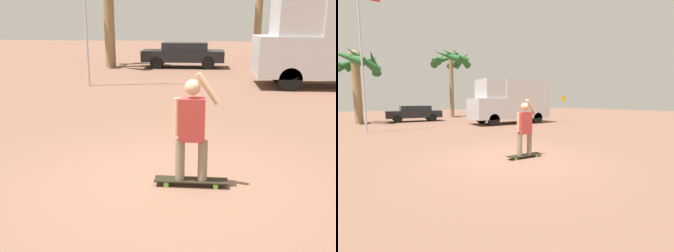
{
  "view_description": "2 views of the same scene",
  "coord_description": "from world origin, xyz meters",
  "views": [
    {
      "loc": [
        0.42,
        -5.37,
        2.39
      ],
      "look_at": [
        -0.11,
        0.16,
        0.81
      ],
      "focal_mm": 40.0,
      "sensor_mm": 36.0,
      "label": 1
    },
    {
      "loc": [
        -3.41,
        -5.46,
        1.63
      ],
      "look_at": [
        0.08,
        0.55,
        0.88
      ],
      "focal_mm": 24.0,
      "sensor_mm": 36.0,
      "label": 2
    }
  ],
  "objects": [
    {
      "name": "skateboard",
      "position": [
        0.27,
        -0.19,
        0.08
      ],
      "size": [
        1.09,
        0.23,
        0.09
      ],
      "color": "black",
      "rests_on": "ground_plane"
    },
    {
      "name": "camper_van",
      "position": [
        5.4,
        8.93,
        1.71
      ],
      "size": [
        5.9,
        2.29,
        3.17
      ],
      "color": "black",
      "rests_on": "ground_plane"
    },
    {
      "name": "person_skateboarder",
      "position": [
        0.27,
        -0.19,
        0.94
      ],
      "size": [
        0.66,
        0.23,
        1.61
      ],
      "color": "gray",
      "rests_on": "skateboard"
    },
    {
      "name": "parked_car_black",
      "position": [
        -0.65,
        14.32,
        0.7
      ],
      "size": [
        4.2,
        1.7,
        1.29
      ],
      "color": "black",
      "rests_on": "ground_plane"
    },
    {
      "name": "ground_plane",
      "position": [
        0.0,
        0.0,
        0.0
      ],
      "size": [
        80.0,
        80.0,
        0.0
      ],
      "primitive_type": "plane",
      "color": "brown"
    },
    {
      "name": "palm_tree_center_background",
      "position": [
        -4.48,
        14.2,
        4.2
      ],
      "size": [
        3.42,
        3.67,
        5.41
      ],
      "color": "#8E704C",
      "rests_on": "ground_plane"
    },
    {
      "name": "street_sign",
      "position": [
        9.75,
        7.97,
        1.36
      ],
      "size": [
        0.44,
        0.06,
        2.08
      ],
      "color": "#B7B7BC",
      "rests_on": "ground_plane"
    },
    {
      "name": "flagpole",
      "position": [
        -3.81,
        8.33,
        4.26
      ],
      "size": [
        1.04,
        0.12,
        7.53
      ],
      "color": "#B7B7BC",
      "rests_on": "ground_plane"
    },
    {
      "name": "palm_tree_near_van",
      "position": [
        3.48,
        17.64,
        5.73
      ],
      "size": [
        4.22,
        4.19,
        6.87
      ],
      "color": "#8E704C",
      "rests_on": "ground_plane"
    }
  ]
}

